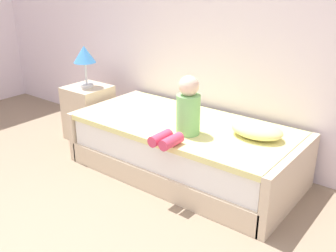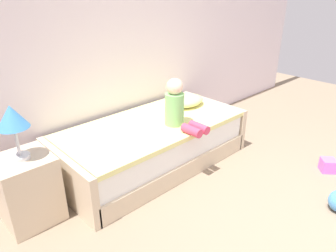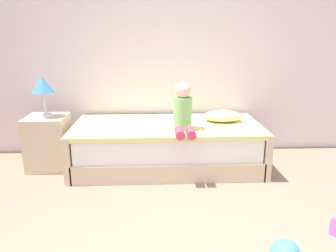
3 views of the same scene
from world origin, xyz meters
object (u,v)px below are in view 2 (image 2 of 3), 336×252
bed (153,144)px  pillow (188,101)px  table_lamp (12,119)px  nightstand (28,189)px  child_figure (178,107)px  toy_block (328,165)px

bed → pillow: bearing=8.7°
table_lamp → nightstand: bearing=0.0°
nightstand → table_lamp: 0.64m
bed → pillow: size_ratio=4.80×
bed → child_figure: (0.16, -0.23, 0.46)m
toy_block → table_lamp: bearing=151.1°
child_figure → pillow: bearing=33.5°
bed → table_lamp: size_ratio=4.69×
table_lamp → pillow: table_lamp is taller
pillow → toy_block: pillow is taller
nightstand → toy_block: 3.01m
bed → nightstand: bearing=178.9°
table_lamp → child_figure: size_ratio=0.88×
nightstand → pillow: pillow is taller
toy_block → bed: bearing=131.9°
nightstand → table_lamp: size_ratio=1.33×
bed → pillow: (0.66, 0.10, 0.32)m
bed → table_lamp: 1.52m
toy_block → nightstand: bearing=151.1°
pillow → child_figure: bearing=-146.5°
bed → child_figure: child_figure is taller
pillow → toy_block: 1.72m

